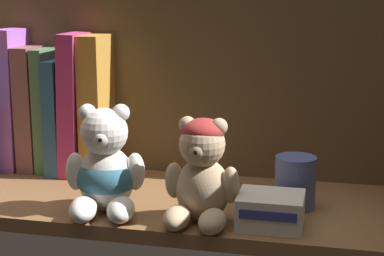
{
  "coord_description": "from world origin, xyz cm",
  "views": [
    {
      "loc": [
        23.06,
        -82.79,
        31.78
      ],
      "look_at": [
        3.73,
        0.0,
        12.66
      ],
      "focal_mm": 57.55,
      "sensor_mm": 36.0,
      "label": 1
    }
  ],
  "objects_px": {
    "book_4": "(50,109)",
    "teddy_bear_smaller": "(202,173)",
    "book_1": "(2,107)",
    "teddy_bear_larger": "(105,170)",
    "book_7": "(99,105)",
    "book_2": "(16,99)",
    "book_6": "(79,103)",
    "pillar_candle": "(295,182)",
    "book_3": "(34,108)",
    "small_product_box": "(271,210)",
    "book_5": "(63,115)"
  },
  "relations": [
    {
      "from": "book_4",
      "to": "teddy_bear_smaller",
      "type": "distance_m",
      "value": 0.35
    },
    {
      "from": "book_1",
      "to": "teddy_bear_larger",
      "type": "relative_size",
      "value": 1.38
    },
    {
      "from": "book_4",
      "to": "book_7",
      "type": "height_order",
      "value": "book_7"
    },
    {
      "from": "book_2",
      "to": "book_6",
      "type": "distance_m",
      "value": 0.11
    },
    {
      "from": "pillar_candle",
      "to": "book_3",
      "type": "bearing_deg",
      "value": 167.46
    },
    {
      "from": "teddy_bear_larger",
      "to": "pillar_candle",
      "type": "height_order",
      "value": "teddy_bear_larger"
    },
    {
      "from": "book_3",
      "to": "teddy_bear_larger",
      "type": "height_order",
      "value": "book_3"
    },
    {
      "from": "teddy_bear_larger",
      "to": "small_product_box",
      "type": "distance_m",
      "value": 0.23
    },
    {
      "from": "book_4",
      "to": "small_product_box",
      "type": "height_order",
      "value": "book_4"
    },
    {
      "from": "teddy_bear_larger",
      "to": "small_product_box",
      "type": "bearing_deg",
      "value": -0.66
    },
    {
      "from": "book_4",
      "to": "book_5",
      "type": "xyz_separation_m",
      "value": [
        0.02,
        0.0,
        -0.01
      ]
    },
    {
      "from": "book_5",
      "to": "teddy_bear_larger",
      "type": "bearing_deg",
      "value": -51.47
    },
    {
      "from": "book_2",
      "to": "book_3",
      "type": "distance_m",
      "value": 0.04
    },
    {
      "from": "book_2",
      "to": "book_6",
      "type": "relative_size",
      "value": 1.02
    },
    {
      "from": "small_product_box",
      "to": "book_2",
      "type": "bearing_deg",
      "value": 158.35
    },
    {
      "from": "book_5",
      "to": "book_6",
      "type": "xyz_separation_m",
      "value": [
        0.03,
        0.0,
        0.02
      ]
    },
    {
      "from": "book_5",
      "to": "book_6",
      "type": "relative_size",
      "value": 0.81
    },
    {
      "from": "book_5",
      "to": "book_7",
      "type": "bearing_deg",
      "value": 0.0
    },
    {
      "from": "book_3",
      "to": "teddy_bear_larger",
      "type": "bearing_deg",
      "value": -42.44
    },
    {
      "from": "book_1",
      "to": "teddy_bear_smaller",
      "type": "bearing_deg",
      "value": -25.41
    },
    {
      "from": "book_7",
      "to": "book_4",
      "type": "bearing_deg",
      "value": 180.0
    },
    {
      "from": "book_3",
      "to": "pillar_candle",
      "type": "distance_m",
      "value": 0.46
    },
    {
      "from": "book_4",
      "to": "teddy_bear_smaller",
      "type": "height_order",
      "value": "book_4"
    },
    {
      "from": "book_2",
      "to": "teddy_bear_larger",
      "type": "relative_size",
      "value": 1.58
    },
    {
      "from": "book_4",
      "to": "pillar_candle",
      "type": "distance_m",
      "value": 0.43
    },
    {
      "from": "pillar_candle",
      "to": "small_product_box",
      "type": "bearing_deg",
      "value": -107.61
    },
    {
      "from": "book_6",
      "to": "book_7",
      "type": "distance_m",
      "value": 0.04
    },
    {
      "from": "small_product_box",
      "to": "book_7",
      "type": "bearing_deg",
      "value": 149.3
    },
    {
      "from": "book_5",
      "to": "book_7",
      "type": "xyz_separation_m",
      "value": [
        0.06,
        0.0,
        0.02
      ]
    },
    {
      "from": "book_2",
      "to": "small_product_box",
      "type": "height_order",
      "value": "book_2"
    },
    {
      "from": "book_1",
      "to": "book_4",
      "type": "relative_size",
      "value": 1.0
    },
    {
      "from": "book_6",
      "to": "teddy_bear_larger",
      "type": "xyz_separation_m",
      "value": [
        0.11,
        -0.18,
        -0.06
      ]
    },
    {
      "from": "book_3",
      "to": "teddy_bear_larger",
      "type": "xyz_separation_m",
      "value": [
        0.19,
        -0.18,
        -0.04
      ]
    },
    {
      "from": "book_3",
      "to": "book_5",
      "type": "distance_m",
      "value": 0.05
    },
    {
      "from": "book_2",
      "to": "teddy_bear_smaller",
      "type": "distance_m",
      "value": 0.41
    },
    {
      "from": "book_5",
      "to": "pillar_candle",
      "type": "height_order",
      "value": "book_5"
    },
    {
      "from": "book_6",
      "to": "book_2",
      "type": "bearing_deg",
      "value": 180.0
    },
    {
      "from": "book_4",
      "to": "book_7",
      "type": "xyz_separation_m",
      "value": [
        0.09,
        0.0,
        0.01
      ]
    },
    {
      "from": "book_1",
      "to": "pillar_candle",
      "type": "bearing_deg",
      "value": -11.1
    },
    {
      "from": "book_6",
      "to": "book_7",
      "type": "height_order",
      "value": "book_6"
    },
    {
      "from": "book_1",
      "to": "book_6",
      "type": "height_order",
      "value": "book_6"
    },
    {
      "from": "book_1",
      "to": "teddy_bear_larger",
      "type": "xyz_separation_m",
      "value": [
        0.25,
        -0.18,
        -0.04
      ]
    },
    {
      "from": "book_7",
      "to": "small_product_box",
      "type": "xyz_separation_m",
      "value": [
        0.3,
        -0.18,
        -0.09
      ]
    },
    {
      "from": "book_5",
      "to": "teddy_bear_smaller",
      "type": "height_order",
      "value": "book_5"
    },
    {
      "from": "book_2",
      "to": "book_3",
      "type": "bearing_deg",
      "value": 0.0
    },
    {
      "from": "book_1",
      "to": "small_product_box",
      "type": "bearing_deg",
      "value": -20.53
    },
    {
      "from": "pillar_candle",
      "to": "small_product_box",
      "type": "height_order",
      "value": "pillar_candle"
    },
    {
      "from": "book_5",
      "to": "teddy_bear_smaller",
      "type": "relative_size",
      "value": 1.35
    },
    {
      "from": "book_7",
      "to": "pillar_candle",
      "type": "xyz_separation_m",
      "value": [
        0.33,
        -0.1,
        -0.08
      ]
    },
    {
      "from": "book_4",
      "to": "small_product_box",
      "type": "xyz_separation_m",
      "value": [
        0.39,
        -0.18,
        -0.08
      ]
    }
  ]
}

